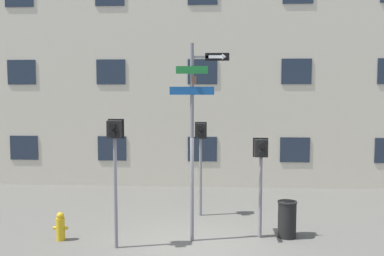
{
  "coord_description": "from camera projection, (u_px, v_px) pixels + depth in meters",
  "views": [
    {
      "loc": [
        0.56,
        -9.67,
        3.59
      ],
      "look_at": [
        -0.04,
        0.36,
        2.73
      ],
      "focal_mm": 40.0,
      "sensor_mm": 36.0,
      "label": 1
    }
  ],
  "objects": [
    {
      "name": "ground_plane",
      "position": [
        193.0,
        246.0,
        9.96
      ],
      "size": [
        60.0,
        60.0,
        0.0
      ],
      "primitive_type": "plane",
      "color": "#595651"
    },
    {
      "name": "building_facade",
      "position": [
        203.0,
        33.0,
        15.95
      ],
      "size": [
        24.0,
        0.63,
        11.53
      ],
      "color": "beige",
      "rests_on": "ground_plane"
    },
    {
      "name": "street_sign_pole",
      "position": [
        195.0,
        123.0,
        10.06
      ],
      "size": [
        1.39,
        1.07,
        4.71
      ],
      "color": "slate",
      "rests_on": "ground_plane"
    },
    {
      "name": "pedestrian_signal_left",
      "position": [
        115.0,
        148.0,
        9.65
      ],
      "size": [
        0.37,
        0.4,
        2.97
      ],
      "color": "slate",
      "rests_on": "ground_plane"
    },
    {
      "name": "pedestrian_signal_right",
      "position": [
        261.0,
        160.0,
        10.37
      ],
      "size": [
        0.37,
        0.4,
        2.46
      ],
      "color": "slate",
      "rests_on": "ground_plane"
    },
    {
      "name": "pedestrian_signal_across",
      "position": [
        201.0,
        143.0,
        12.23
      ],
      "size": [
        0.34,
        0.4,
        2.72
      ],
      "color": "slate",
      "rests_on": "ground_plane"
    },
    {
      "name": "fire_hydrant",
      "position": [
        61.0,
        227.0,
        10.32
      ],
      "size": [
        0.37,
        0.21,
        0.69
      ],
      "color": "gold",
      "rests_on": "ground_plane"
    },
    {
      "name": "trash_bin",
      "position": [
        287.0,
        219.0,
        10.52
      ],
      "size": [
        0.47,
        0.47,
        0.9
      ],
      "color": "black",
      "rests_on": "ground_plane"
    }
  ]
}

